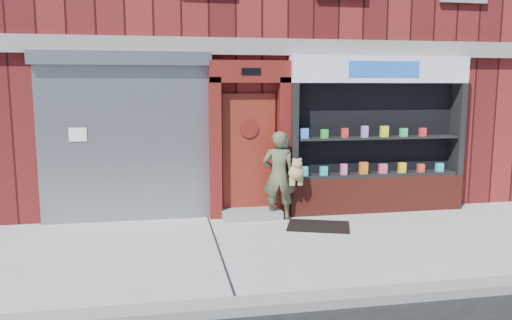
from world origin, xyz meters
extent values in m
plane|color=#9E9E99|center=(0.00, 0.00, 0.00)|extent=(80.00, 80.00, 0.00)
cube|color=gray|center=(0.00, -2.15, 0.06)|extent=(60.00, 0.30, 0.12)
cube|color=#491010|center=(0.00, 6.00, 4.00)|extent=(12.00, 8.00, 8.00)
cube|color=gray|center=(0.00, 1.92, 3.15)|extent=(12.00, 0.16, 0.30)
cube|color=gray|center=(-3.00, 1.94, 1.40)|extent=(3.00, 0.10, 2.80)
cube|color=slate|center=(-3.00, 1.88, 2.92)|extent=(3.10, 0.30, 0.24)
cube|color=white|center=(-3.80, 1.88, 1.60)|extent=(0.30, 0.01, 0.24)
cube|color=#4F110D|center=(-1.40, 1.86, 1.30)|extent=(0.22, 0.28, 2.60)
cube|color=#4F110D|center=(-0.10, 1.86, 1.30)|extent=(0.22, 0.28, 2.60)
cube|color=#4F110D|center=(-0.75, 1.86, 2.70)|extent=(1.50, 0.28, 0.40)
cube|color=black|center=(-0.75, 1.71, 2.70)|extent=(0.35, 0.01, 0.12)
cube|color=maroon|center=(-0.75, 1.97, 1.20)|extent=(1.00, 0.06, 2.20)
cylinder|color=black|center=(-0.75, 1.93, 1.65)|extent=(0.28, 0.02, 0.28)
cylinder|color=#4F110D|center=(-0.75, 1.92, 1.65)|extent=(0.34, 0.02, 0.34)
cube|color=gray|center=(-0.75, 1.70, 0.07)|extent=(1.10, 0.55, 0.15)
cube|color=slate|center=(-0.10, 1.71, 1.40)|extent=(0.10, 0.02, 0.18)
cube|color=maroon|center=(1.75, 1.80, 0.35)|extent=(3.50, 0.40, 0.70)
cube|color=black|center=(0.06, 1.80, 1.60)|extent=(0.12, 0.40, 1.80)
cube|color=black|center=(3.44, 1.80, 1.60)|extent=(0.12, 0.40, 1.80)
cube|color=black|center=(1.75, 1.99, 1.60)|extent=(3.30, 0.03, 1.80)
cube|color=black|center=(1.75, 1.80, 0.73)|extent=(3.20, 0.36, 0.06)
cube|color=black|center=(1.75, 1.80, 1.45)|extent=(3.20, 0.36, 0.04)
cube|color=white|center=(1.75, 1.80, 2.75)|extent=(3.50, 0.40, 0.50)
cube|color=blue|center=(1.75, 1.59, 2.75)|extent=(1.40, 0.01, 0.30)
cube|color=#23ACB0|center=(0.25, 1.72, 0.85)|extent=(0.17, 0.09, 0.18)
cube|color=#25AEB9|center=(0.65, 1.72, 0.84)|extent=(0.14, 0.09, 0.17)
cube|color=#EF4FA7|center=(1.05, 1.72, 0.86)|extent=(0.11, 0.09, 0.21)
cube|color=orange|center=(1.45, 1.72, 0.87)|extent=(0.15, 0.09, 0.23)
cube|color=#D74771|center=(1.85, 1.72, 0.85)|extent=(0.15, 0.09, 0.19)
cube|color=yellow|center=(2.25, 1.72, 0.86)|extent=(0.14, 0.09, 0.20)
cube|color=red|center=(2.65, 1.72, 0.84)|extent=(0.12, 0.09, 0.16)
cube|color=#27C3C7|center=(3.05, 1.72, 0.84)|extent=(0.14, 0.09, 0.17)
cube|color=#4279E1|center=(0.25, 1.72, 1.57)|extent=(0.17, 0.09, 0.19)
cube|color=green|center=(0.65, 1.72, 1.55)|extent=(0.13, 0.09, 0.16)
cube|color=red|center=(1.05, 1.72, 1.56)|extent=(0.12, 0.09, 0.18)
cube|color=#9E78D8|center=(1.45, 1.72, 1.58)|extent=(0.12, 0.09, 0.22)
cube|color=yellow|center=(1.85, 1.72, 1.58)|extent=(0.14, 0.09, 0.21)
cube|color=#36BE5A|center=(2.25, 1.72, 1.55)|extent=(0.13, 0.09, 0.16)
cube|color=red|center=(2.65, 1.72, 1.55)|extent=(0.12, 0.09, 0.16)
imported|color=#4C5538|center=(-0.27, 1.55, 0.82)|extent=(0.67, 0.52, 1.64)
sphere|color=#9B864D|center=(0.02, 1.38, 0.88)|extent=(0.28, 0.28, 0.28)
sphere|color=#9B864D|center=(0.02, 1.33, 1.06)|extent=(0.19, 0.19, 0.19)
sphere|color=#9B864D|center=(-0.04, 1.33, 1.13)|extent=(0.07, 0.07, 0.07)
sphere|color=#9B864D|center=(0.08, 1.33, 1.13)|extent=(0.07, 0.07, 0.07)
cylinder|color=#9B864D|center=(-0.07, 1.38, 0.74)|extent=(0.07, 0.07, 0.17)
cylinder|color=#9B864D|center=(0.12, 1.38, 0.74)|extent=(0.07, 0.07, 0.17)
cylinder|color=#9B864D|center=(-0.04, 1.36, 0.74)|extent=(0.07, 0.07, 0.17)
cylinder|color=#9B864D|center=(0.08, 1.36, 0.74)|extent=(0.07, 0.07, 0.17)
cube|color=black|center=(0.30, 0.90, 0.01)|extent=(1.25, 1.06, 0.03)
camera|label=1|loc=(-2.32, -7.22, 2.43)|focal=35.00mm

